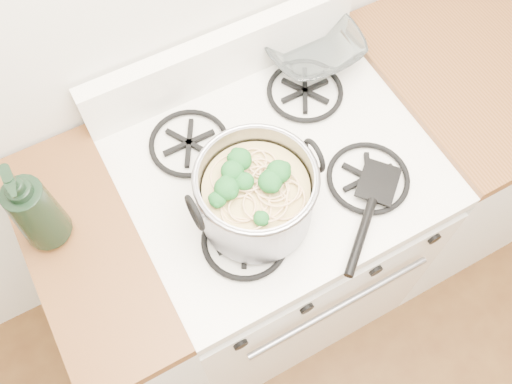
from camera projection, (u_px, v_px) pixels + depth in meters
name	position (u px, v px, depth m)	size (l,w,h in m)	color
gas_range	(273.00, 237.00, 1.83)	(0.76, 0.66, 0.92)	white
counter_left	(125.00, 308.00, 1.70)	(0.25, 0.65, 0.92)	silver
counter_right	(490.00, 123.00, 2.01)	(1.00, 0.65, 0.92)	silver
stock_pot	(256.00, 196.00, 1.26)	(0.30, 0.27, 0.18)	gray
spatula	(379.00, 181.00, 1.36)	(0.29, 0.31, 0.02)	black
glass_bowl	(310.00, 50.00, 1.54)	(0.10, 0.10, 0.03)	white
bottle	(31.00, 206.00, 1.19)	(0.11, 0.11, 0.28)	black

